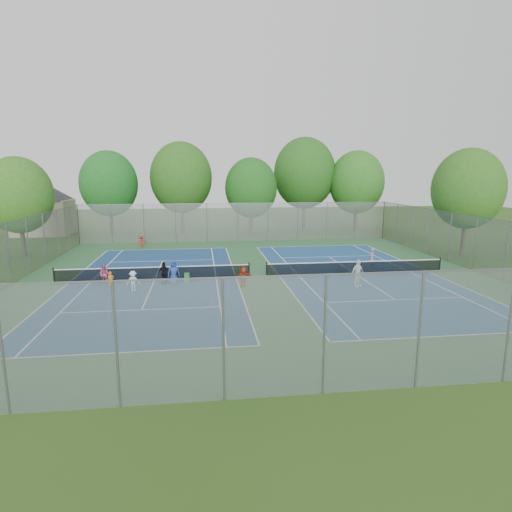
{
  "coord_description": "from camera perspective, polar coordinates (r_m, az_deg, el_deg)",
  "views": [
    {
      "loc": [
        -3.79,
        -28.46,
        7.07
      ],
      "look_at": [
        0.0,
        1.0,
        1.3
      ],
      "focal_mm": 30.0,
      "sensor_mm": 36.0,
      "label": 1
    }
  ],
  "objects": [
    {
      "name": "court_pad",
      "position": [
        29.56,
        0.25,
        -2.83
      ],
      "size": [
        32.0,
        32.0,
        0.01
      ],
      "primitive_type": "cube",
      "color": "#2E6137",
      "rests_on": "ground"
    },
    {
      "name": "teen_court_b",
      "position": [
        27.69,
        13.39,
        -2.25
      ],
      "size": [
        1.1,
        0.85,
        1.74
      ],
      "primitive_type": "imported",
      "rotation": [
        0.0,
        0.0,
        0.48
      ],
      "color": "white",
      "rests_on": "ground"
    },
    {
      "name": "fence_south",
      "position": [
        13.97,
        9.09,
        -10.43
      ],
      "size": [
        32.0,
        0.1,
        4.0
      ],
      "primitive_type": "cube",
      "color": "gray",
      "rests_on": "ground"
    },
    {
      "name": "student_f",
      "position": [
        26.9,
        -1.7,
        -2.77
      ],
      "size": [
        1.24,
        1.04,
        1.34
      ],
      "primitive_type": "imported",
      "rotation": [
        0.0,
        0.0,
        0.62
      ],
      "color": "#B52C19",
      "rests_on": "ground"
    },
    {
      "name": "tennis_ball_4",
      "position": [
        25.31,
        -7.36,
        -5.24
      ],
      "size": [
        0.07,
        0.07,
        0.07
      ],
      "primitive_type": "sphere",
      "color": "#C8E635",
      "rests_on": "ground"
    },
    {
      "name": "tennis_ball_1",
      "position": [
        24.33,
        -11.64,
        -6.05
      ],
      "size": [
        0.07,
        0.07,
        0.07
      ],
      "primitive_type": "sphere",
      "color": "yellow",
      "rests_on": "ground"
    },
    {
      "name": "tennis_ball_0",
      "position": [
        25.77,
        -6.17,
        -4.92
      ],
      "size": [
        0.07,
        0.07,
        0.07
      ],
      "primitive_type": "sphere",
      "color": "#ABC42D",
      "rests_on": "ground"
    },
    {
      "name": "ball_crate",
      "position": [
        29.25,
        -10.9,
        -2.92
      ],
      "size": [
        0.41,
        0.41,
        0.27
      ],
      "primitive_type": "cube",
      "rotation": [
        0.0,
        0.0,
        0.37
      ],
      "color": "#184BB4",
      "rests_on": "ground"
    },
    {
      "name": "court_left",
      "position": [
        29.49,
        -13.38,
        -3.15
      ],
      "size": [
        10.97,
        23.77,
        0.01
      ],
      "primitive_type": "cube",
      "color": "navy",
      "rests_on": "court_pad"
    },
    {
      "name": "student_a",
      "position": [
        27.83,
        -18.81,
        -3.12
      ],
      "size": [
        0.45,
        0.33,
        1.13
      ],
      "primitive_type": "imported",
      "rotation": [
        0.0,
        0.0,
        0.15
      ],
      "color": "orange",
      "rests_on": "ground"
    },
    {
      "name": "tree_nc",
      "position": [
        49.82,
        -0.66,
        9.07
      ],
      "size": [
        6.0,
        6.0,
        8.85
      ],
      "color": "#443326",
      "rests_on": "ground"
    },
    {
      "name": "court_right",
      "position": [
        31.24,
        13.09,
        -2.35
      ],
      "size": [
        10.97,
        23.77,
        0.01
      ],
      "primitive_type": "cube",
      "color": "navy",
      "rests_on": "court_pad"
    },
    {
      "name": "tree_side_w",
      "position": [
        41.39,
        -29.13,
        7.09
      ],
      "size": [
        5.6,
        5.6,
        8.47
      ],
      "color": "#443326",
      "rests_on": "ground"
    },
    {
      "name": "ground",
      "position": [
        29.57,
        0.25,
        -2.84
      ],
      "size": [
        120.0,
        120.0,
        0.0
      ],
      "primitive_type": "plane",
      "color": "#2C4D18",
      "rests_on": "ground"
    },
    {
      "name": "tennis_ball_7",
      "position": [
        24.06,
        -18.98,
        -6.63
      ],
      "size": [
        0.07,
        0.07,
        0.07
      ],
      "primitive_type": "sphere",
      "color": "#D0DC33",
      "rests_on": "ground"
    },
    {
      "name": "fence_north",
      "position": [
        44.91,
        -2.45,
        4.5
      ],
      "size": [
        32.0,
        0.1,
        4.0
      ],
      "primitive_type": "cube",
      "color": "gray",
      "rests_on": "ground"
    },
    {
      "name": "tree_side_e",
      "position": [
        41.33,
        26.41,
        8.02
      ],
      "size": [
        6.0,
        6.0,
        9.2
      ],
      "color": "#443326",
      "rests_on": "ground"
    },
    {
      "name": "tennis_ball_8",
      "position": [
        23.58,
        -5.98,
        -6.43
      ],
      "size": [
        0.07,
        0.07,
        0.07
      ],
      "primitive_type": "sphere",
      "color": "#BFDC33",
      "rests_on": "ground"
    },
    {
      "name": "tennis_ball_6",
      "position": [
        27.34,
        -12.53,
        -4.19
      ],
      "size": [
        0.07,
        0.07,
        0.07
      ],
      "primitive_type": "sphere",
      "color": "yellow",
      "rests_on": "ground"
    },
    {
      "name": "net_right",
      "position": [
        31.15,
        13.13,
        -1.56
      ],
      "size": [
        12.87,
        0.1,
        0.91
      ],
      "primitive_type": "cube",
      "color": "black",
      "rests_on": "ground"
    },
    {
      "name": "net_left",
      "position": [
        29.39,
        -13.42,
        -2.32
      ],
      "size": [
        12.87,
        0.1,
        0.91
      ],
      "primitive_type": "cube",
      "color": "black",
      "rests_on": "ground"
    },
    {
      "name": "tennis_ball_9",
      "position": [
        27.04,
        -21.21,
        -4.86
      ],
      "size": [
        0.07,
        0.07,
        0.07
      ],
      "primitive_type": "sphere",
      "color": "#B2C22D",
      "rests_on": "ground"
    },
    {
      "name": "tennis_ball_3",
      "position": [
        23.78,
        -20.54,
        -6.94
      ],
      "size": [
        0.07,
        0.07,
        0.07
      ],
      "primitive_type": "sphere",
      "color": "#C7EC37",
      "rests_on": "ground"
    },
    {
      "name": "fence_east",
      "position": [
        35.03,
        27.18,
        1.45
      ],
      "size": [
        0.1,
        32.0,
        4.0
      ],
      "primitive_type": "cube",
      "rotation": [
        0.0,
        0.0,
        1.57
      ],
      "color": "gray",
      "rests_on": "ground"
    },
    {
      "name": "fence_west",
      "position": [
        31.38,
        -30.11,
        0.2
      ],
      "size": [
        0.1,
        32.0,
        4.0
      ],
      "primitive_type": "cube",
      "rotation": [
        0.0,
        0.0,
        1.57
      ],
      "color": "gray",
      "rests_on": "ground"
    },
    {
      "name": "instructor",
      "position": [
        33.19,
        15.17,
        -0.3
      ],
      "size": [
        0.68,
        0.67,
        1.58
      ],
      "primitive_type": "imported",
      "rotation": [
        0.0,
        0.0,
        3.9
      ],
      "color": "gray",
      "rests_on": "ground"
    },
    {
      "name": "tree_nw",
      "position": [
        51.49,
        -19.02,
        9.1
      ],
      "size": [
        6.4,
        6.4,
        9.58
      ],
      "color": "#443326",
      "rests_on": "ground"
    },
    {
      "name": "student_d",
      "position": [
        28.25,
        -12.19,
        -2.24
      ],
      "size": [
        0.92,
        0.7,
        1.45
      ],
      "primitive_type": "imported",
      "rotation": [
        0.0,
        0.0,
        -0.47
      ],
      "color": "black",
      "rests_on": "ground"
    },
    {
      "name": "tree_nl",
      "position": [
        51.51,
        -9.95,
        10.25
      ],
      "size": [
        7.2,
        7.2,
        10.69
      ],
      "color": "#443326",
      "rests_on": "ground"
    },
    {
      "name": "child_far_baseline",
      "position": [
        41.9,
        -15.02,
        1.79
      ],
      "size": [
        0.91,
        0.63,
        1.28
      ],
      "primitive_type": "imported",
      "rotation": [
        0.0,
        0.0,
        3.35
      ],
      "color": "#A22217",
      "rests_on": "ground"
    },
    {
      "name": "tennis_ball_5",
      "position": [
        24.38,
        -6.15,
        -5.85
      ],
      "size": [
        0.07,
        0.07,
        0.07
      ],
      "primitive_type": "sphere",
      "color": "#D8EF37",
      "rests_on": "ground"
    },
    {
      "name": "student_e",
      "position": [
        27.99,
        -10.93,
        -2.15
      ],
      "size": [
        0.89,
        0.7,
        1.6
      ],
      "primitive_type": "imported",
      "rotation": [
        0.0,
        0.0,
        0.27
      ],
      "color": "#26448E",
      "rests_on": "ground"
    },
    {
      "name": "tree_ne",
      "position": [
        53.85,
        13.28,
        9.54
      ],
      "size": [
        6.6,
        6.6,
        9.77
      ],
      "color": "#443326",
      "rests_on": "ground"
    },
    {
      "name": "ball_hopper",
      "position": [
        28.45,
        -9.19,
        -2.89
      ],
      "size": [
        0.35,
        0.35,
        0.63
      ],
      "primitive_type": "cube",
      "rotation": [
        0.0,
        0.0,
        -0.11
      ],
      "color": "#258835",
      "rests_on": "ground"
    },
    {
      "name": "student_c",
      "position": [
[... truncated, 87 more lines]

